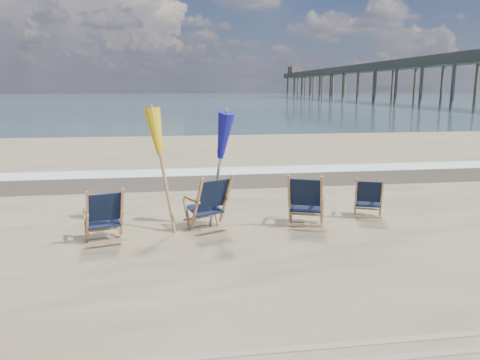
{
  "coord_description": "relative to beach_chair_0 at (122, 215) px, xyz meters",
  "views": [
    {
      "loc": [
        -1.31,
        -6.39,
        2.61
      ],
      "look_at": [
        0.0,
        2.2,
        0.9
      ],
      "focal_mm": 35.0,
      "sensor_mm": 36.0,
      "label": 1
    }
  ],
  "objects": [
    {
      "name": "umbrella_blue",
      "position": [
        1.7,
        0.62,
        1.2
      ],
      "size": [
        0.3,
        0.3,
        2.23
      ],
      "color": "#A5A5AD",
      "rests_on": "ground"
    },
    {
      "name": "beach_chair_3",
      "position": [
        4.97,
        0.62,
        -0.06
      ],
      "size": [
        0.77,
        0.81,
        0.89
      ],
      "primitive_type": null,
      "rotation": [
        0.0,
        0.0,
        2.75
      ],
      "color": "black",
      "rests_on": "ground"
    },
    {
      "name": "surf_foam",
      "position": [
        2.14,
        6.81,
        -0.5
      ],
      "size": [
        200.0,
        1.4,
        0.01
      ],
      "primitive_type": "cube",
      "color": "silver",
      "rests_on": "ground"
    },
    {
      "name": "umbrella_yellow",
      "position": [
        0.72,
        0.6,
        1.24
      ],
      "size": [
        0.3,
        0.3,
        2.27
      ],
      "color": "#A97B4B",
      "rests_on": "ground"
    },
    {
      "name": "beach_chair_1",
      "position": [
        1.85,
        0.52,
        0.04
      ],
      "size": [
        0.95,
        0.99,
        1.08
      ],
      "primitive_type": null,
      "rotation": [
        0.0,
        0.0,
        3.56
      ],
      "color": "black",
      "rests_on": "ground"
    },
    {
      "name": "fishing_pier",
      "position": [
        40.14,
        72.51,
        4.15
      ],
      "size": [
        4.4,
        140.0,
        9.3
      ],
      "primitive_type": null,
      "color": "brown",
      "rests_on": "ground"
    },
    {
      "name": "ocean",
      "position": [
        2.14,
        126.51,
        -0.5
      ],
      "size": [
        400.0,
        400.0,
        0.0
      ],
      "primitive_type": "plane",
      "color": "#334E55",
      "rests_on": "ground"
    },
    {
      "name": "wet_sand_strip",
      "position": [
        2.14,
        5.31,
        -0.5
      ],
      "size": [
        200.0,
        2.6,
        0.0
      ],
      "primitive_type": "cube",
      "color": "#42362A",
      "rests_on": "ground"
    },
    {
      "name": "beach_chair_0",
      "position": [
        0.0,
        0.0,
        0.0
      ],
      "size": [
        0.81,
        0.86,
        1.0
      ],
      "primitive_type": null,
      "rotation": [
        0.0,
        0.0,
        3.4
      ],
      "color": "black",
      "rests_on": "ground"
    },
    {
      "name": "beach_chair_2",
      "position": [
        3.59,
        0.19,
        0.03
      ],
      "size": [
        0.93,
        0.97,
        1.07
      ],
      "primitive_type": null,
      "rotation": [
        0.0,
        0.0,
        2.76
      ],
      "color": "black",
      "rests_on": "ground"
    }
  ]
}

